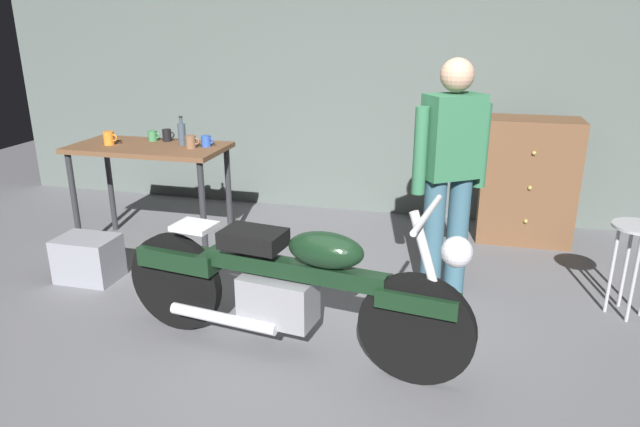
% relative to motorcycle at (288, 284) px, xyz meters
% --- Properties ---
extents(ground_plane, '(12.00, 12.00, 0.00)m').
position_rel_motorcycle_xyz_m(ground_plane, '(0.03, 0.00, -0.45)').
color(ground_plane, slate).
extents(back_wall, '(8.00, 0.12, 3.10)m').
position_rel_motorcycle_xyz_m(back_wall, '(0.03, 2.80, 1.10)').
color(back_wall, '#56605B').
rests_on(back_wall, ground_plane).
extents(workbench, '(1.30, 0.64, 0.90)m').
position_rel_motorcycle_xyz_m(workbench, '(-1.64, 1.35, 0.34)').
color(workbench, brown).
rests_on(workbench, ground_plane).
extents(motorcycle, '(2.18, 0.64, 1.00)m').
position_rel_motorcycle_xyz_m(motorcycle, '(0.00, 0.00, 0.00)').
color(motorcycle, black).
rests_on(motorcycle, ground_plane).
extents(person_standing, '(0.48, 0.40, 1.67)m').
position_rel_motorcycle_xyz_m(person_standing, '(0.85, 1.01, 0.48)').
color(person_standing, '#3A6275').
rests_on(person_standing, ground_plane).
extents(shop_stool, '(0.32, 0.32, 0.64)m').
position_rel_motorcycle_xyz_m(shop_stool, '(2.06, 1.01, 0.05)').
color(shop_stool, '#B2B2B7').
rests_on(shop_stool, ground_plane).
extents(wooden_dresser, '(0.80, 0.47, 1.10)m').
position_rel_motorcycle_xyz_m(wooden_dresser, '(1.50, 2.30, 0.10)').
color(wooden_dresser, brown).
rests_on(wooden_dresser, ground_plane).
extents(storage_bin, '(0.44, 0.32, 0.34)m').
position_rel_motorcycle_xyz_m(storage_bin, '(-1.79, 0.60, -0.28)').
color(storage_bin, gray).
rests_on(storage_bin, ground_plane).
extents(mug_black_matte, '(0.11, 0.08, 0.10)m').
position_rel_motorcycle_xyz_m(mug_black_matte, '(-1.56, 1.55, 0.50)').
color(mug_black_matte, black).
rests_on(mug_black_matte, workbench).
extents(mug_green_speckled, '(0.11, 0.08, 0.09)m').
position_rel_motorcycle_xyz_m(mug_green_speckled, '(-1.69, 1.53, 0.49)').
color(mug_green_speckled, '#3D7F4C').
rests_on(mug_green_speckled, workbench).
extents(mug_blue_enamel, '(0.11, 0.08, 0.09)m').
position_rel_motorcycle_xyz_m(mug_blue_enamel, '(-1.14, 1.43, 0.50)').
color(mug_blue_enamel, '#2D51AD').
rests_on(mug_blue_enamel, workbench).
extents(mug_orange_travel, '(0.12, 0.09, 0.11)m').
position_rel_motorcycle_xyz_m(mug_orange_travel, '(-1.96, 1.30, 0.51)').
color(mug_orange_travel, orange).
rests_on(mug_orange_travel, workbench).
extents(mug_brown_stoneware, '(0.12, 0.09, 0.10)m').
position_rel_motorcycle_xyz_m(mug_brown_stoneware, '(-1.24, 1.35, 0.50)').
color(mug_brown_stoneware, brown).
rests_on(mug_brown_stoneware, workbench).
extents(bottle, '(0.06, 0.06, 0.24)m').
position_rel_motorcycle_xyz_m(bottle, '(-1.36, 1.44, 0.55)').
color(bottle, '#3F4C59').
rests_on(bottle, workbench).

